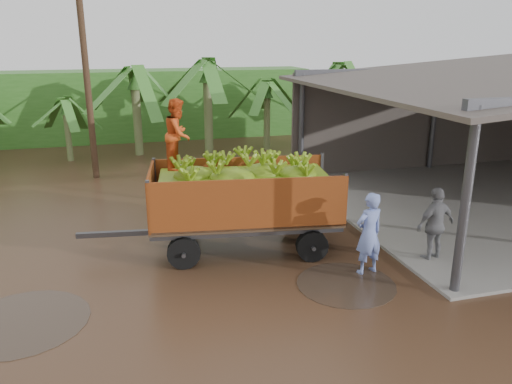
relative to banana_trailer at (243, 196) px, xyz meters
The scene contains 7 objects.
ground 2.11m from the banana_trailer, behind, with size 100.00×100.00×0.00m, color black.
hedge_north 16.57m from the banana_trailer, 102.35° to the left, with size 22.00×3.00×3.60m, color #2D661E.
banana_trailer is the anchor object (origin of this frame).
man_blue 3.25m from the banana_trailer, 41.41° to the right, with size 0.71×0.46×1.94m, color #7186CF.
man_grey 4.72m from the banana_trailer, 24.77° to the right, with size 1.09×0.46×1.87m, color slate.
utility_pole 9.38m from the banana_trailer, 115.05° to the left, with size 1.20×0.24×7.38m.
banana_plants 8.78m from the banana_trailer, 125.65° to the left, with size 24.38×21.28×4.46m.
Camera 1 is at (-1.32, -11.75, 5.20)m, focal length 35.00 mm.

